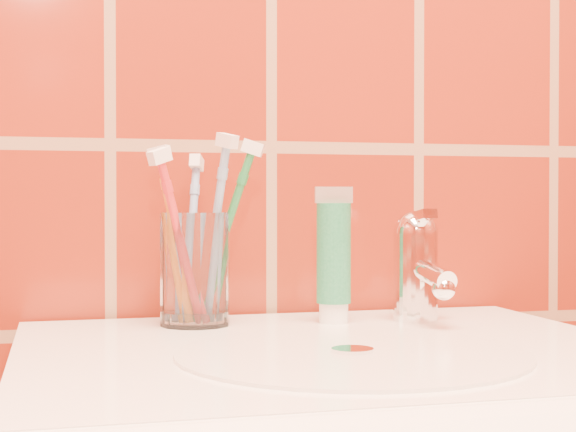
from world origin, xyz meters
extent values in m
cylinder|color=silver|center=(0.00, 0.91, 0.85)|extent=(0.30, 0.30, 0.00)
cylinder|color=white|center=(0.00, 0.91, 0.85)|extent=(0.04, 0.04, 0.00)
cylinder|color=white|center=(-0.10, 1.12, 0.91)|extent=(0.08, 0.08, 0.12)
cylinder|color=white|center=(0.04, 1.10, 0.86)|extent=(0.03, 0.03, 0.02)
cylinder|color=#1A6D45|center=(0.04, 1.10, 0.92)|extent=(0.04, 0.04, 0.11)
cube|color=beige|center=(0.04, 1.10, 0.99)|extent=(0.04, 0.00, 0.02)
cylinder|color=white|center=(0.14, 1.09, 0.90)|extent=(0.05, 0.05, 0.09)
sphere|color=white|center=(0.14, 1.09, 0.94)|extent=(0.05, 0.05, 0.05)
cylinder|color=white|center=(0.14, 1.06, 0.91)|extent=(0.02, 0.09, 0.03)
cube|color=white|center=(0.14, 1.08, 0.96)|extent=(0.02, 0.06, 0.01)
camera|label=1|loc=(-0.24, 0.21, 0.98)|focal=55.00mm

